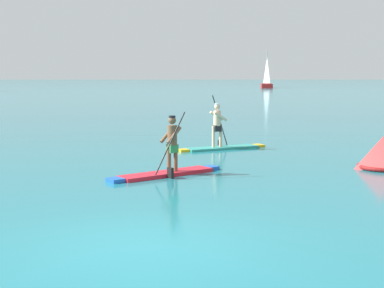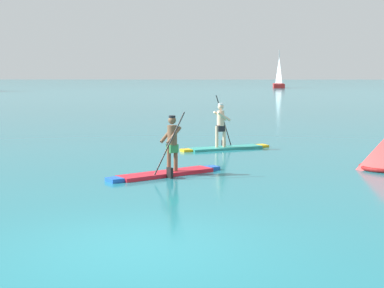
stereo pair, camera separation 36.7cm
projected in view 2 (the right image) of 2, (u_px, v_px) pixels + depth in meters
name	position (u px, v px, depth m)	size (l,w,h in m)	color
ground	(135.00, 247.00, 9.01)	(440.00, 440.00, 0.00)	#1E727F
paddleboarder_mid_center	(168.00, 163.00, 15.28)	(2.96, 2.39, 1.75)	red
paddleboarder_far_right	(224.00, 139.00, 20.51)	(3.24, 1.87, 1.98)	teal
sailboat_right_horizon	(279.00, 84.00, 102.37)	(2.38, 6.43, 6.70)	#A51E1E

